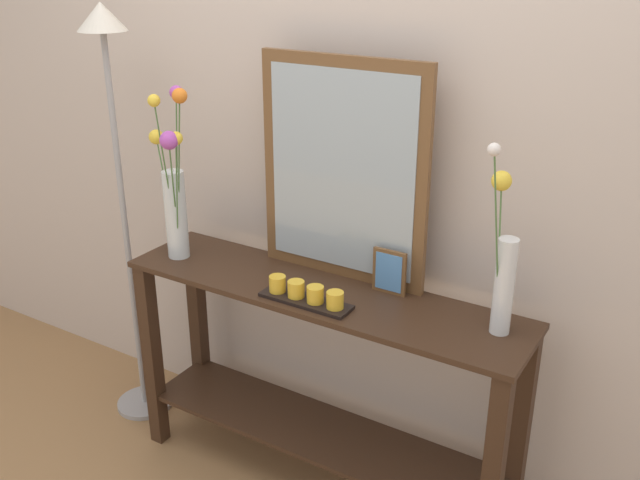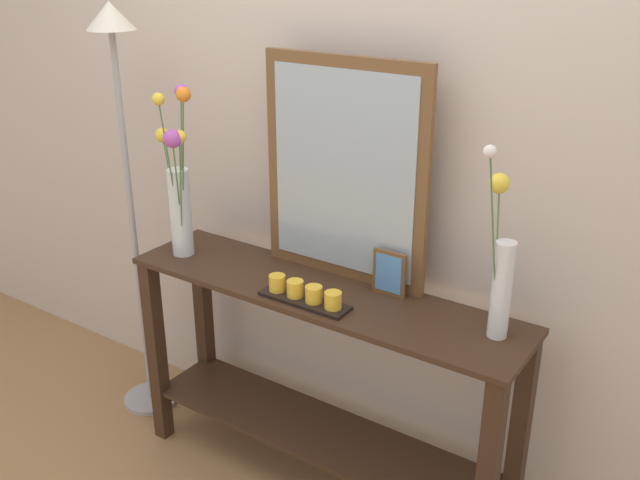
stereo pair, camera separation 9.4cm
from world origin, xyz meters
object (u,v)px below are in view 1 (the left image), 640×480
console_table (320,369)px  floor_lamp (118,153)px  picture_frame_small (389,272)px  mirror_leaning (342,171)px  candle_tray (306,295)px  vase_right (503,267)px  tall_vase_left (174,190)px

console_table → floor_lamp: (-0.91, 0.00, 0.66)m
console_table → picture_frame_small: size_ratio=9.37×
mirror_leaning → picture_frame_small: 0.37m
console_table → mirror_leaning: size_ratio=1.91×
mirror_leaning → floor_lamp: size_ratio=0.45×
mirror_leaning → candle_tray: size_ratio=2.40×
mirror_leaning → picture_frame_small: size_ratio=4.92×
picture_frame_small → floor_lamp: (-1.12, -0.10, 0.27)m
candle_tray → picture_frame_small: bearing=45.8°
console_table → vase_right: bearing=4.1°
console_table → vase_right: (0.60, 0.04, 0.53)m
candle_tray → console_table: bearing=94.2°
console_table → tall_vase_left: size_ratio=2.25×
candle_tray → picture_frame_small: (0.20, 0.20, 0.05)m
candle_tray → mirror_leaning: bearing=92.3°
console_table → floor_lamp: size_ratio=0.85×
mirror_leaning → vase_right: mirror_leaning is taller
console_table → mirror_leaning: mirror_leaning is taller
tall_vase_left → candle_tray: 0.64m
console_table → vase_right: 0.80m
vase_right → candle_tray: 0.64m
vase_right → picture_frame_small: size_ratio=3.90×
mirror_leaning → picture_frame_small: bearing=-11.2°
floor_lamp → candle_tray: bearing=-6.6°
vase_right → candle_tray: size_ratio=1.90×
mirror_leaning → tall_vase_left: size_ratio=1.18×
vase_right → floor_lamp: floor_lamp is taller
console_table → candle_tray: (0.01, -0.10, 0.34)m
mirror_leaning → picture_frame_small: (0.21, -0.04, -0.30)m
console_table → floor_lamp: 1.12m
console_table → picture_frame_small: picture_frame_small is taller
vase_right → tall_vase_left: bearing=-175.7°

